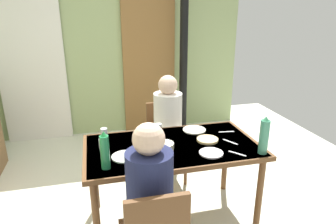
{
  "coord_description": "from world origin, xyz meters",
  "views": [
    {
      "loc": [
        -0.21,
        -2.22,
        1.85
      ],
      "look_at": [
        0.4,
        0.17,
        1.0
      ],
      "focal_mm": 31.95,
      "sensor_mm": 36.0,
      "label": 1
    }
  ],
  "objects_px": {
    "person_near_diner": "(149,187)",
    "serving_bowl_center": "(164,146)",
    "water_bottle_green_far": "(105,151)",
    "chair_far_diner": "(165,136)",
    "person_far_diner": "(168,116)",
    "dining_table": "(172,153)",
    "water_bottle_green_near": "(264,136)"
  },
  "relations": [
    {
      "from": "person_near_diner",
      "to": "serving_bowl_center",
      "type": "distance_m",
      "value": 0.61
    },
    {
      "from": "water_bottle_green_far",
      "to": "chair_far_diner",
      "type": "bearing_deg",
      "value": 55.75
    },
    {
      "from": "chair_far_diner",
      "to": "serving_bowl_center",
      "type": "distance_m",
      "value": 0.89
    },
    {
      "from": "chair_far_diner",
      "to": "person_near_diner",
      "type": "distance_m",
      "value": 1.49
    },
    {
      "from": "person_far_diner",
      "to": "serving_bowl_center",
      "type": "relative_size",
      "value": 4.53
    },
    {
      "from": "person_near_diner",
      "to": "serving_bowl_center",
      "type": "bearing_deg",
      "value": 67.95
    },
    {
      "from": "dining_table",
      "to": "water_bottle_green_far",
      "type": "relative_size",
      "value": 5.13
    },
    {
      "from": "water_bottle_green_near",
      "to": "water_bottle_green_far",
      "type": "relative_size",
      "value": 1.09
    },
    {
      "from": "person_far_diner",
      "to": "water_bottle_green_near",
      "type": "relative_size",
      "value": 2.45
    },
    {
      "from": "person_far_diner",
      "to": "water_bottle_green_far",
      "type": "xyz_separation_m",
      "value": [
        -0.7,
        -0.88,
        0.1
      ]
    },
    {
      "from": "dining_table",
      "to": "serving_bowl_center",
      "type": "relative_size",
      "value": 8.73
    },
    {
      "from": "person_far_diner",
      "to": "water_bottle_green_near",
      "type": "height_order",
      "value": "person_far_diner"
    },
    {
      "from": "chair_far_diner",
      "to": "person_far_diner",
      "type": "xyz_separation_m",
      "value": [
        -0.0,
        -0.14,
        0.28
      ]
    },
    {
      "from": "dining_table",
      "to": "water_bottle_green_far",
      "type": "height_order",
      "value": "water_bottle_green_far"
    },
    {
      "from": "serving_bowl_center",
      "to": "person_near_diner",
      "type": "bearing_deg",
      "value": -112.05
    },
    {
      "from": "person_far_diner",
      "to": "water_bottle_green_far",
      "type": "bearing_deg",
      "value": 51.83
    },
    {
      "from": "dining_table",
      "to": "serving_bowl_center",
      "type": "height_order",
      "value": "serving_bowl_center"
    },
    {
      "from": "serving_bowl_center",
      "to": "water_bottle_green_far",
      "type": "bearing_deg",
      "value": -157.55
    },
    {
      "from": "person_far_diner",
      "to": "serving_bowl_center",
      "type": "distance_m",
      "value": 0.72
    },
    {
      "from": "person_near_diner",
      "to": "water_bottle_green_near",
      "type": "relative_size",
      "value": 2.45
    },
    {
      "from": "person_far_diner",
      "to": "serving_bowl_center",
      "type": "xyz_separation_m",
      "value": [
        -0.21,
        -0.69,
        -0.0
      ]
    },
    {
      "from": "water_bottle_green_far",
      "to": "water_bottle_green_near",
      "type": "bearing_deg",
      "value": -3.01
    },
    {
      "from": "water_bottle_green_near",
      "to": "person_far_diner",
      "type": "bearing_deg",
      "value": 119.75
    },
    {
      "from": "chair_far_diner",
      "to": "serving_bowl_center",
      "type": "bearing_deg",
      "value": 75.41
    },
    {
      "from": "person_near_diner",
      "to": "serving_bowl_center",
      "type": "relative_size",
      "value": 4.53
    },
    {
      "from": "chair_far_diner",
      "to": "person_near_diner",
      "type": "xyz_separation_m",
      "value": [
        -0.44,
        -1.39,
        0.28
      ]
    },
    {
      "from": "dining_table",
      "to": "chair_far_diner",
      "type": "xyz_separation_m",
      "value": [
        0.12,
        0.76,
        -0.18
      ]
    },
    {
      "from": "dining_table",
      "to": "water_bottle_green_far",
      "type": "bearing_deg",
      "value": -155.75
    },
    {
      "from": "person_near_diner",
      "to": "serving_bowl_center",
      "type": "height_order",
      "value": "person_near_diner"
    },
    {
      "from": "chair_far_diner",
      "to": "serving_bowl_center",
      "type": "relative_size",
      "value": 5.12
    },
    {
      "from": "chair_far_diner",
      "to": "serving_bowl_center",
      "type": "xyz_separation_m",
      "value": [
        -0.21,
        -0.82,
        0.28
      ]
    },
    {
      "from": "person_far_diner",
      "to": "person_near_diner",
      "type": "bearing_deg",
      "value": 70.5
    }
  ]
}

